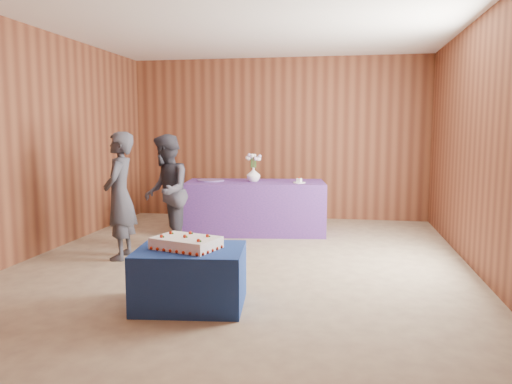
% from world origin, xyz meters
% --- Properties ---
extents(ground, '(6.00, 6.00, 0.00)m').
position_xyz_m(ground, '(0.00, 0.00, 0.00)').
color(ground, tan).
rests_on(ground, ground).
extents(room_shell, '(5.04, 6.04, 2.72)m').
position_xyz_m(room_shell, '(0.00, 0.00, 1.80)').
color(room_shell, brown).
rests_on(room_shell, ground).
extents(cake_table, '(0.97, 0.80, 0.50)m').
position_xyz_m(cake_table, '(-0.17, -1.47, 0.25)').
color(cake_table, navy).
rests_on(cake_table, ground).
extents(serving_table, '(2.10, 1.16, 0.75)m').
position_xyz_m(serving_table, '(-0.16, 1.67, 0.38)').
color(serving_table, '#67328C').
rests_on(serving_table, ground).
extents(sheet_cake, '(0.64, 0.53, 0.13)m').
position_xyz_m(sheet_cake, '(-0.20, -1.47, 0.55)').
color(sheet_cake, white).
rests_on(sheet_cake, cake_table).
extents(vase, '(0.24, 0.24, 0.21)m').
position_xyz_m(vase, '(-0.18, 1.67, 0.85)').
color(vase, white).
rests_on(vase, serving_table).
extents(flower_spray, '(0.24, 0.24, 0.18)m').
position_xyz_m(flower_spray, '(-0.18, 1.67, 1.11)').
color(flower_spray, '#3D712D').
rests_on(flower_spray, vase).
extents(platter, '(0.40, 0.40, 0.02)m').
position_xyz_m(platter, '(-0.82, 1.65, 0.76)').
color(platter, '#6C4D9B').
rests_on(platter, serving_table).
extents(plate, '(0.19, 0.19, 0.01)m').
position_xyz_m(plate, '(0.49, 1.60, 0.76)').
color(plate, white).
rests_on(plate, serving_table).
extents(cake_slice, '(0.08, 0.08, 0.08)m').
position_xyz_m(cake_slice, '(0.49, 1.60, 0.79)').
color(cake_slice, white).
rests_on(cake_slice, plate).
extents(knife, '(0.26, 0.02, 0.00)m').
position_xyz_m(knife, '(0.55, 1.44, 0.75)').
color(knife, '#B6B6BB').
rests_on(knife, serving_table).
extents(guest_left, '(0.43, 0.59, 1.48)m').
position_xyz_m(guest_left, '(-1.45, -0.07, 0.74)').
color(guest_left, '#35363F').
rests_on(guest_left, ground).
extents(guest_right, '(0.75, 0.84, 1.45)m').
position_xyz_m(guest_right, '(-1.09, 0.49, 0.72)').
color(guest_right, '#34333D').
rests_on(guest_right, ground).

